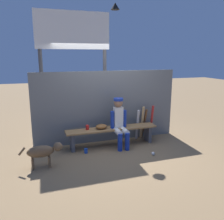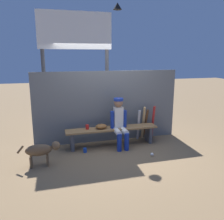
% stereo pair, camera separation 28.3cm
% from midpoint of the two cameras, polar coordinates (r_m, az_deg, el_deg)
% --- Properties ---
extents(ground_plane, '(30.00, 30.00, 0.00)m').
position_cam_midpoint_polar(ground_plane, '(5.97, -1.37, -8.53)').
color(ground_plane, brown).
extents(chainlink_fence, '(3.73, 0.03, 1.82)m').
position_cam_midpoint_polar(chainlink_fence, '(6.07, -2.51, 0.80)').
color(chainlink_fence, '#595E63').
rests_on(chainlink_fence, ground_plane).
extents(dugout_bench, '(2.26, 0.36, 0.46)m').
position_cam_midpoint_polar(dugout_bench, '(5.85, -1.39, -5.31)').
color(dugout_bench, olive).
rests_on(dugout_bench, ground_plane).
extents(player_seated, '(0.41, 0.55, 1.19)m').
position_cam_midpoint_polar(player_seated, '(5.71, 0.47, -2.68)').
color(player_seated, silver).
rests_on(player_seated, ground_plane).
extents(baseball_glove, '(0.28, 0.20, 0.12)m').
position_cam_midpoint_polar(baseball_glove, '(5.73, -3.97, -4.00)').
color(baseball_glove, brown).
rests_on(baseball_glove, dugout_bench).
extents(bat_aluminum_silver, '(0.08, 0.20, 0.81)m').
position_cam_midpoint_polar(bat_aluminum_silver, '(6.29, 4.86, -3.51)').
color(bat_aluminum_silver, '#B7B7BC').
rests_on(bat_aluminum_silver, ground_plane).
extents(bat_wood_tan, '(0.07, 0.20, 0.89)m').
position_cam_midpoint_polar(bat_wood_tan, '(6.37, 5.98, -2.98)').
color(bat_wood_tan, tan).
rests_on(bat_wood_tan, ground_plane).
extents(bat_wood_dark, '(0.11, 0.26, 0.80)m').
position_cam_midpoint_polar(bat_wood_dark, '(6.46, 6.48, -3.16)').
color(bat_wood_dark, brown).
rests_on(bat_wood_dark, ground_plane).
extents(bat_aluminum_red, '(0.06, 0.19, 0.90)m').
position_cam_midpoint_polar(bat_aluminum_red, '(6.45, 8.23, -2.80)').
color(bat_aluminum_red, '#B22323').
rests_on(bat_aluminum_red, ground_plane).
extents(baseball, '(0.07, 0.07, 0.07)m').
position_cam_midpoint_polar(baseball, '(5.47, 8.35, -10.32)').
color(baseball, white).
rests_on(baseball, ground_plane).
extents(cup_on_ground, '(0.08, 0.08, 0.11)m').
position_cam_midpoint_polar(cup_on_ground, '(5.56, -7.77, -9.69)').
color(cup_on_ground, '#1E47AD').
rests_on(cup_on_ground, ground_plane).
extents(cup_on_bench, '(0.08, 0.08, 0.11)m').
position_cam_midpoint_polar(cup_on_bench, '(5.72, -7.37, -4.17)').
color(cup_on_bench, red).
rests_on(cup_on_bench, dugout_bench).
extents(scoreboard, '(2.23, 0.27, 3.55)m').
position_cam_midpoint_polar(scoreboard, '(6.60, -10.04, 15.43)').
color(scoreboard, '#3F3F42').
rests_on(scoreboard, ground_plane).
extents(dog, '(0.84, 0.20, 0.49)m').
position_cam_midpoint_polar(dog, '(4.99, -17.75, -9.46)').
color(dog, brown).
rests_on(dog, ground_plane).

